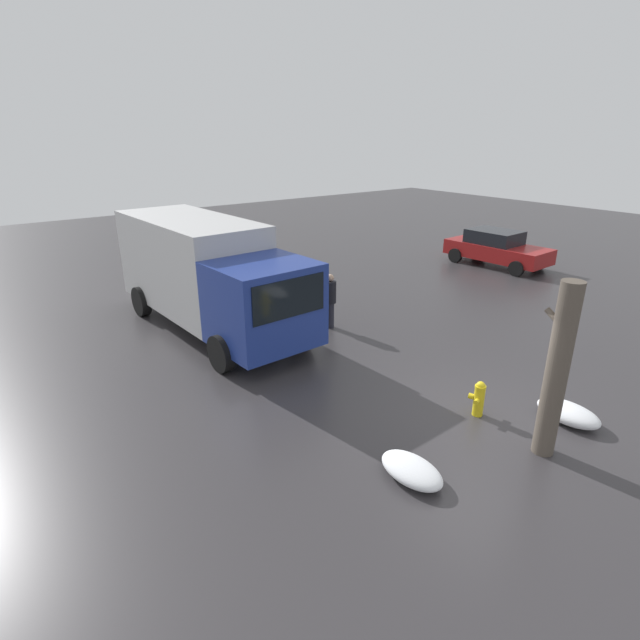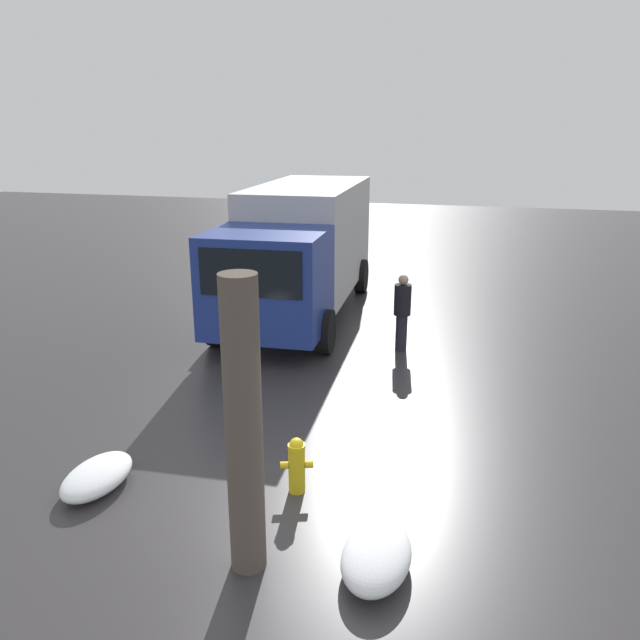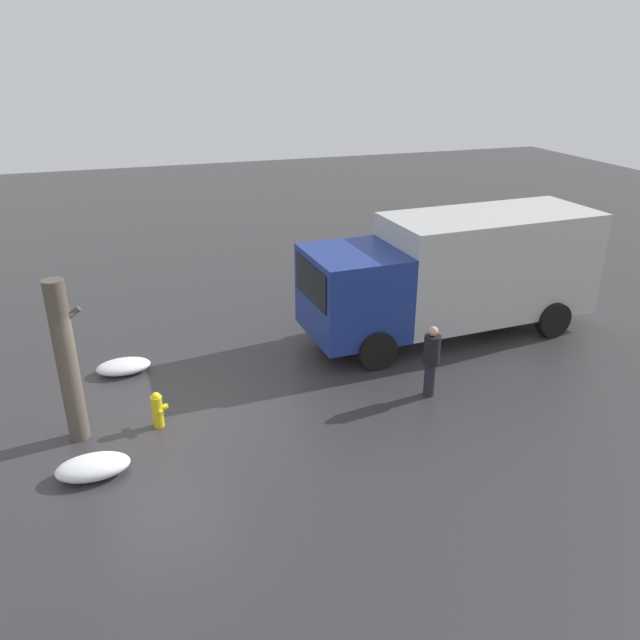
# 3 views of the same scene
# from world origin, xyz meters

# --- Properties ---
(ground_plane) EXTENTS (60.00, 60.00, 0.00)m
(ground_plane) POSITION_xyz_m (0.00, 0.00, 0.00)
(ground_plane) COLOR #333033
(fire_hydrant) EXTENTS (0.32, 0.41, 0.74)m
(fire_hydrant) POSITION_xyz_m (0.01, 0.00, 0.38)
(fire_hydrant) COLOR yellow
(fire_hydrant) RESTS_ON ground_plane
(tree_trunk) EXTENTS (0.56, 0.37, 3.12)m
(tree_trunk) POSITION_xyz_m (-1.43, 0.09, 1.57)
(tree_trunk) COLOR brown
(tree_trunk) RESTS_ON ground_plane
(delivery_truck) EXTENTS (7.49, 2.83, 3.01)m
(delivery_truck) POSITION_xyz_m (7.55, 2.15, 1.64)
(delivery_truck) COLOR navy
(delivery_truck) RESTS_ON ground_plane
(pedestrian) EXTENTS (0.34, 0.34, 1.57)m
(pedestrian) POSITION_xyz_m (5.48, -0.57, 0.86)
(pedestrian) COLOR #23232D
(pedestrian) RESTS_ON ground_plane
(snow_pile_by_hydrant) EXTENTS (1.22, 0.71, 0.35)m
(snow_pile_by_hydrant) POSITION_xyz_m (-1.19, -1.21, 0.17)
(snow_pile_by_hydrant) COLOR white
(snow_pile_by_hydrant) RESTS_ON ground_plane
(snow_pile_curbside) EXTENTS (1.18, 0.70, 0.30)m
(snow_pile_curbside) POSITION_xyz_m (-0.55, 2.47, 0.15)
(snow_pile_curbside) COLOR white
(snow_pile_curbside) RESTS_ON ground_plane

